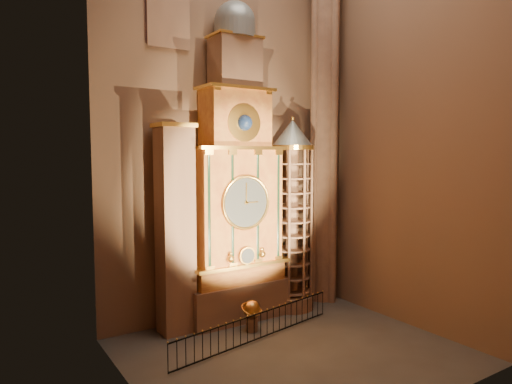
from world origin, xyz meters
TOP-DOWN VIEW (x-y plane):
  - floor at (0.00, 0.00)m, footprint 14.00×14.00m
  - wall_back at (0.00, 6.00)m, footprint 22.00×0.00m
  - wall_left at (-7.00, 0.00)m, footprint 0.00×22.00m
  - wall_right at (7.00, 0.00)m, footprint 0.00×22.00m
  - astronomical_clock at (0.00, 4.96)m, footprint 5.60×2.41m
  - portrait_tower at (-3.40, 4.98)m, footprint 1.80×1.60m
  - stair_turret at (3.50, 4.70)m, footprint 2.50×2.50m
  - gothic_pier at (6.10, 5.00)m, footprint 2.04×2.04m
  - celestial_globe at (-0.27, 3.00)m, footprint 1.30×1.26m
  - iron_railing at (-0.69, 1.83)m, footprint 9.62×1.85m

SIDE VIEW (x-z plane):
  - floor at x=0.00m, z-range 0.00..0.00m
  - iron_railing at x=-0.69m, z-range 0.05..1.32m
  - celestial_globe at x=-0.27m, z-range 0.15..1.70m
  - portrait_tower at x=-3.40m, z-range 0.05..10.25m
  - stair_turret at x=3.50m, z-range -0.13..10.67m
  - astronomical_clock at x=0.00m, z-range -1.67..15.03m
  - wall_back at x=0.00m, z-range 0.00..22.00m
  - wall_left at x=-7.00m, z-range 0.00..22.00m
  - wall_right at x=7.00m, z-range 0.00..22.00m
  - gothic_pier at x=6.10m, z-range 0.00..22.00m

